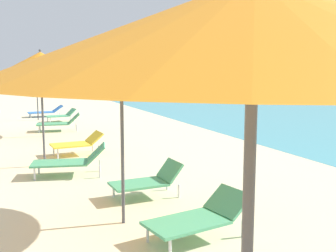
{
  "coord_description": "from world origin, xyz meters",
  "views": [
    {
      "loc": [
        -1.95,
        7.68,
        2.31
      ],
      "look_at": [
        0.83,
        14.45,
        1.27
      ],
      "focal_mm": 43.91,
      "sensor_mm": 36.0,
      "label": 1
    }
  ],
  "objects_px": {
    "umbrella_fourth": "(121,62)",
    "lounger_sixth_shoreside": "(59,122)",
    "lounger_fourth_inland": "(199,217)",
    "umbrella_fifth": "(40,63)",
    "umbrella_farthest": "(36,65)",
    "umbrella_third": "(253,31)",
    "lounger_fifth_inland": "(71,160)",
    "lounger_fourth_shoreside": "(148,180)",
    "lounger_fifth_shoreside": "(78,143)",
    "umbrella_sixth": "(41,66)",
    "lounger_farthest_shoreside": "(46,111)",
    "lounger_farthest_inland": "(61,115)"
  },
  "relations": [
    {
      "from": "umbrella_fifth",
      "to": "umbrella_farthest",
      "type": "bearing_deg",
      "value": 86.05
    },
    {
      "from": "lounger_sixth_shoreside",
      "to": "lounger_farthest_shoreside",
      "type": "bearing_deg",
      "value": -82.09
    },
    {
      "from": "lounger_fourth_shoreside",
      "to": "umbrella_fifth",
      "type": "relative_size",
      "value": 0.46
    },
    {
      "from": "umbrella_fourth",
      "to": "lounger_farthest_shoreside",
      "type": "distance_m",
      "value": 14.64
    },
    {
      "from": "umbrella_farthest",
      "to": "lounger_farthest_shoreside",
      "type": "bearing_deg",
      "value": 68.72
    },
    {
      "from": "lounger_fifth_inland",
      "to": "umbrella_fourth",
      "type": "bearing_deg",
      "value": 108.36
    },
    {
      "from": "umbrella_fourth",
      "to": "umbrella_farthest",
      "type": "xyz_separation_m",
      "value": [
        -0.09,
        13.29,
        0.04
      ]
    },
    {
      "from": "umbrella_third",
      "to": "lounger_farthest_shoreside",
      "type": "bearing_deg",
      "value": 86.76
    },
    {
      "from": "lounger_fourth_shoreside",
      "to": "lounger_fourth_inland",
      "type": "distance_m",
      "value": 1.98
    },
    {
      "from": "lounger_fourth_shoreside",
      "to": "umbrella_farthest",
      "type": "xyz_separation_m",
      "value": [
        -0.85,
        12.26,
        2.11
      ]
    },
    {
      "from": "lounger_fifth_shoreside",
      "to": "lounger_farthest_inland",
      "type": "xyz_separation_m",
      "value": [
        0.57,
        7.2,
        -0.04
      ]
    },
    {
      "from": "umbrella_third",
      "to": "lounger_sixth_shoreside",
      "type": "xyz_separation_m",
      "value": [
        1.05,
        13.98,
        -2.13
      ]
    },
    {
      "from": "lounger_fourth_shoreside",
      "to": "umbrella_fifth",
      "type": "xyz_separation_m",
      "value": [
        -1.48,
        3.16,
        2.1
      ]
    },
    {
      "from": "umbrella_sixth",
      "to": "lounger_fifth_inland",
      "type": "bearing_deg",
      "value": -89.58
    },
    {
      "from": "lounger_fourth_inland",
      "to": "umbrella_sixth",
      "type": "relative_size",
      "value": 0.56
    },
    {
      "from": "lounger_sixth_shoreside",
      "to": "lounger_fourth_inland",
      "type": "bearing_deg",
      "value": 100.44
    },
    {
      "from": "lounger_fifth_inland",
      "to": "umbrella_farthest",
      "type": "bearing_deg",
      "value": -77.92
    },
    {
      "from": "lounger_fifth_shoreside",
      "to": "umbrella_third",
      "type": "bearing_deg",
      "value": 81.21
    },
    {
      "from": "umbrella_fifth",
      "to": "umbrella_farthest",
      "type": "relative_size",
      "value": 1.01
    },
    {
      "from": "lounger_fifth_inland",
      "to": "lounger_sixth_shoreside",
      "type": "relative_size",
      "value": 1.03
    },
    {
      "from": "lounger_fifth_shoreside",
      "to": "umbrella_sixth",
      "type": "relative_size",
      "value": 0.5
    },
    {
      "from": "lounger_fourth_inland",
      "to": "umbrella_farthest",
      "type": "relative_size",
      "value": 0.56
    },
    {
      "from": "umbrella_third",
      "to": "lounger_sixth_shoreside",
      "type": "bearing_deg",
      "value": 85.71
    },
    {
      "from": "lounger_fourth_shoreside",
      "to": "lounger_farthest_shoreside",
      "type": "relative_size",
      "value": 0.79
    },
    {
      "from": "umbrella_farthest",
      "to": "umbrella_third",
      "type": "bearing_deg",
      "value": -91.95
    },
    {
      "from": "lounger_fifth_inland",
      "to": "lounger_sixth_shoreside",
      "type": "bearing_deg",
      "value": -82.39
    },
    {
      "from": "umbrella_fifth",
      "to": "lounger_farthest_shoreside",
      "type": "bearing_deg",
      "value": 83.94
    },
    {
      "from": "lounger_farthest_shoreside",
      "to": "lounger_farthest_inland",
      "type": "bearing_deg",
      "value": 100.53
    },
    {
      "from": "lounger_fourth_shoreside",
      "to": "lounger_farthest_inland",
      "type": "xyz_separation_m",
      "value": [
        0.04,
        11.33,
        -0.03
      ]
    },
    {
      "from": "umbrella_fourth",
      "to": "lounger_sixth_shoreside",
      "type": "bearing_deg",
      "value": 87.9
    },
    {
      "from": "lounger_sixth_shoreside",
      "to": "lounger_farthest_inland",
      "type": "distance_m",
      "value": 2.75
    },
    {
      "from": "lounger_fourth_inland",
      "to": "umbrella_farthest",
      "type": "xyz_separation_m",
      "value": [
        -0.88,
        14.23,
        2.11
      ]
    },
    {
      "from": "umbrella_sixth",
      "to": "lounger_farthest_shoreside",
      "type": "xyz_separation_m",
      "value": [
        0.69,
        5.87,
        -2.1
      ]
    },
    {
      "from": "umbrella_farthest",
      "to": "lounger_farthest_shoreside",
      "type": "height_order",
      "value": "umbrella_farthest"
    },
    {
      "from": "lounger_fourth_inland",
      "to": "lounger_sixth_shoreside",
      "type": "bearing_deg",
      "value": -97.6
    },
    {
      "from": "umbrella_fourth",
      "to": "lounger_fifth_shoreside",
      "type": "height_order",
      "value": "umbrella_fourth"
    },
    {
      "from": "lounger_fourth_shoreside",
      "to": "lounger_fourth_inland",
      "type": "height_order",
      "value": "lounger_fourth_shoreside"
    },
    {
      "from": "lounger_fourth_shoreside",
      "to": "lounger_fifth_shoreside",
      "type": "xyz_separation_m",
      "value": [
        -0.53,
        4.14,
        0.01
      ]
    },
    {
      "from": "lounger_fourth_shoreside",
      "to": "umbrella_fifth",
      "type": "distance_m",
      "value": 4.07
    },
    {
      "from": "umbrella_fourth",
      "to": "umbrella_sixth",
      "type": "relative_size",
      "value": 1.03
    },
    {
      "from": "umbrella_third",
      "to": "lounger_fifth_inland",
      "type": "bearing_deg",
      "value": 86.8
    },
    {
      "from": "umbrella_fourth",
      "to": "umbrella_farthest",
      "type": "distance_m",
      "value": 13.29
    },
    {
      "from": "umbrella_fourth",
      "to": "lounger_sixth_shoreside",
      "type": "xyz_separation_m",
      "value": [
        0.35,
        9.65,
        -2.07
      ]
    },
    {
      "from": "umbrella_farthest",
      "to": "umbrella_fourth",
      "type": "bearing_deg",
      "value": -89.59
    },
    {
      "from": "umbrella_third",
      "to": "lounger_farthest_inland",
      "type": "bearing_deg",
      "value": 84.88
    },
    {
      "from": "lounger_fourth_inland",
      "to": "lounger_fifth_shoreside",
      "type": "height_order",
      "value": "lounger_fourth_inland"
    },
    {
      "from": "lounger_fifth_inland",
      "to": "lounger_farthest_inland",
      "type": "height_order",
      "value": "lounger_fifth_inland"
    },
    {
      "from": "umbrella_fifth",
      "to": "lounger_farthest_inland",
      "type": "height_order",
      "value": "umbrella_fifth"
    },
    {
      "from": "lounger_fifth_inland",
      "to": "lounger_farthest_shoreside",
      "type": "distance_m",
      "value": 11.43
    },
    {
      "from": "lounger_fifth_shoreside",
      "to": "lounger_farthest_shoreside",
      "type": "relative_size",
      "value": 0.84
    }
  ]
}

